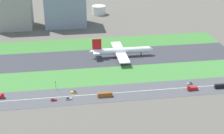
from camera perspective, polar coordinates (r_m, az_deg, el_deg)
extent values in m
plane|color=#5B564C|center=(329.01, -2.75, 1.55)|extent=(800.00, 800.00, 0.00)
cube|color=#38383D|center=(328.99, -2.75, 1.55)|extent=(280.00, 46.00, 0.10)
cube|color=#3D7A33|center=(366.92, -3.45, 4.02)|extent=(280.00, 36.00, 0.10)
cube|color=#427F38|center=(291.88, -1.89, -1.55)|extent=(280.00, 36.00, 0.10)
cube|color=#4C4C4F|center=(263.73, -1.04, -4.58)|extent=(280.00, 28.00, 0.10)
cube|color=silver|center=(263.70, -1.04, -4.57)|extent=(266.00, 0.50, 0.01)
cylinder|color=white|center=(330.02, 1.72, 2.82)|extent=(56.00, 6.00, 6.00)
cone|color=white|center=(336.42, 6.76, 3.09)|extent=(4.00, 5.70, 5.70)
cone|color=white|center=(325.92, -3.56, 2.65)|extent=(5.00, 5.40, 5.40)
cube|color=red|center=(323.79, -2.63, 3.89)|extent=(9.00, 0.80, 11.00)
cube|color=white|center=(326.23, -2.78, 2.73)|extent=(6.00, 16.00, 0.60)
cube|color=white|center=(343.88, 0.95, 3.53)|extent=(10.00, 26.00, 1.00)
cylinder|color=gray|center=(339.34, 1.28, 2.83)|extent=(5.00, 3.20, 3.20)
cube|color=white|center=(316.49, 1.85, 1.60)|extent=(10.00, 26.00, 1.00)
cylinder|color=gray|center=(322.95, 1.82, 1.67)|extent=(5.00, 3.20, 3.20)
cylinder|color=black|center=(335.62, 5.01, 2.27)|extent=(1.00, 1.00, 3.20)
cylinder|color=black|center=(334.28, 0.93, 2.27)|extent=(1.00, 1.00, 3.20)
cylinder|color=black|center=(327.91, 1.13, 1.81)|extent=(1.00, 1.00, 3.20)
cube|color=#99999E|center=(257.36, -7.42, -5.44)|extent=(4.40, 1.80, 1.10)
cube|color=#333D4C|center=(256.86, -7.61, -5.26)|extent=(2.20, 1.66, 0.90)
cube|color=#99999E|center=(284.69, 13.17, -2.82)|extent=(4.40, 1.80, 1.10)
cube|color=#333D4C|center=(284.52, 13.33, -2.62)|extent=(2.20, 1.66, 0.90)
cube|color=brown|center=(258.48, -1.22, -4.83)|extent=(11.60, 2.50, 3.00)
cube|color=brown|center=(257.61, -1.24, -4.50)|extent=(10.80, 2.30, 0.50)
cube|color=#B2191E|center=(257.58, -9.98, -5.60)|extent=(4.40, 1.80, 1.10)
cube|color=#333D4C|center=(257.12, -10.17, -5.41)|extent=(2.20, 1.66, 0.90)
cube|color=#B2191E|center=(275.59, 13.62, -3.62)|extent=(8.40, 2.50, 2.80)
cube|color=#B2191E|center=(273.53, 13.03, -3.31)|extent=(2.00, 2.30, 1.20)
cube|color=black|center=(285.49, 18.27, -3.17)|extent=(11.60, 2.50, 3.00)
cube|color=black|center=(284.67, 18.29, -2.85)|extent=(10.80, 2.30, 0.50)
cube|color=#B2191E|center=(269.32, -18.29, -4.44)|extent=(2.00, 2.30, 1.20)
cube|color=yellow|center=(266.13, -6.59, -4.32)|extent=(4.40, 1.80, 1.10)
cube|color=#333D4C|center=(265.67, -6.43, -4.12)|extent=(2.20, 1.66, 0.90)
cylinder|color=#4C4C51|center=(272.14, -9.62, -3.24)|extent=(0.24, 0.24, 6.00)
cube|color=black|center=(270.50, -9.67, -2.57)|extent=(0.36, 0.36, 1.20)
sphere|color=#19D826|center=(270.19, -9.68, -2.53)|extent=(0.24, 0.24, 0.24)
cube|color=#9E998E|center=(431.86, -16.67, 9.91)|extent=(44.65, 38.16, 53.44)
cube|color=gray|center=(427.51, -8.10, 10.66)|extent=(51.14, 36.96, 55.11)
cylinder|color=silver|center=(479.14, -2.29, 9.74)|extent=(19.17, 19.17, 12.23)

